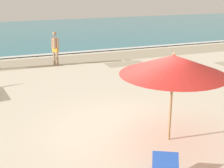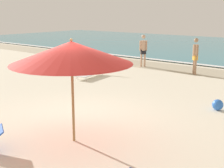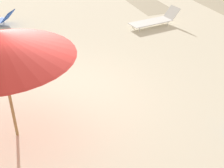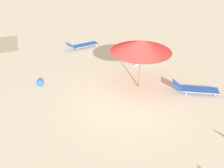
% 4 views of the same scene
% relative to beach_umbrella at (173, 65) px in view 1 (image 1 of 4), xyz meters
% --- Properties ---
extents(ground_plane, '(60.00, 60.00, 0.16)m').
position_rel_beach_umbrella_xyz_m(ground_plane, '(-0.83, 0.91, -2.20)').
color(ground_plane, beige).
extents(ocean_water, '(60.00, 19.20, 0.07)m').
position_rel_beach_umbrella_xyz_m(ocean_water, '(-0.83, 21.36, -2.09)').
color(ocean_water, teal).
rests_on(ocean_water, ground_plane).
extents(beach_umbrella, '(2.78, 2.78, 2.44)m').
position_rel_beach_umbrella_xyz_m(beach_umbrella, '(0.00, 0.00, 0.00)').
color(beach_umbrella, '#9E7547').
rests_on(beach_umbrella, ground_plane).
extents(beachgoer_shoreline_child, '(0.34, 0.35, 1.76)m').
position_rel_beach_umbrella_xyz_m(beachgoer_shoreline_child, '(-1.28, 9.37, -1.12)').
color(beachgoer_shoreline_child, '#A37A5B').
rests_on(beachgoer_shoreline_child, ground_plane).
extents(beach_ball, '(0.34, 0.34, 0.34)m').
position_rel_beach_umbrella_xyz_m(beach_ball, '(1.76, 4.50, -1.94)').
color(beach_ball, blue).
rests_on(beach_ball, ground_plane).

